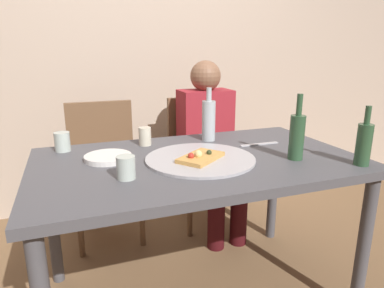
{
  "coord_description": "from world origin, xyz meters",
  "views": [
    {
      "loc": [
        -0.54,
        -1.41,
        1.24
      ],
      "look_at": [
        -0.0,
        0.07,
        0.8
      ],
      "focal_mm": 31.87,
      "sensor_mm": 36.0,
      "label": 1
    }
  ],
  "objects": [
    {
      "name": "back_wall",
      "position": [
        0.0,
        1.32,
        1.3
      ],
      "size": [
        6.0,
        0.1,
        2.6
      ],
      "primitive_type": "cube",
      "color": "#BCA893",
      "rests_on": "ground_plane"
    },
    {
      "name": "beer_bottle",
      "position": [
        0.42,
        -0.17,
        0.86
      ],
      "size": [
        0.07,
        0.07,
        0.3
      ],
      "color": "#2D5133",
      "rests_on": "dining_table"
    },
    {
      "name": "chair_left",
      "position": [
        -0.36,
        0.84,
        0.51
      ],
      "size": [
        0.44,
        0.44,
        0.9
      ],
      "rotation": [
        0.0,
        0.0,
        3.14
      ],
      "color": "brown",
      "rests_on": "ground_plane"
    },
    {
      "name": "wine_glass",
      "position": [
        -0.59,
        0.33,
        0.8
      ],
      "size": [
        0.08,
        0.08,
        0.1
      ],
      "primitive_type": "cylinder",
      "color": "#B7C6BC",
      "rests_on": "dining_table"
    },
    {
      "name": "water_bottle",
      "position": [
        0.17,
        0.28,
        0.87
      ],
      "size": [
        0.07,
        0.07,
        0.29
      ],
      "color": "#B2BCC1",
      "rests_on": "dining_table"
    },
    {
      "name": "tumbler_far",
      "position": [
        -0.18,
        0.3,
        0.8
      ],
      "size": [
        0.06,
        0.06,
        0.1
      ],
      "primitive_type": "cylinder",
      "color": "beige",
      "rests_on": "dining_table"
    },
    {
      "name": "pizza_tray",
      "position": [
        -0.0,
        -0.03,
        0.76
      ],
      "size": [
        0.5,
        0.5,
        0.01
      ],
      "primitive_type": "cylinder",
      "color": "#ADADB2",
      "rests_on": "dining_table"
    },
    {
      "name": "table_knife",
      "position": [
        0.39,
        0.1,
        0.75
      ],
      "size": [
        0.22,
        0.02,
        0.01
      ],
      "primitive_type": "cube",
      "rotation": [
        0.0,
        0.0,
        6.27
      ],
      "color": "#B7B7BC",
      "rests_on": "dining_table"
    },
    {
      "name": "dining_table",
      "position": [
        0.0,
        0.0,
        0.67
      ],
      "size": [
        1.48,
        0.87,
        0.75
      ],
      "color": "#4C4C51",
      "rests_on": "ground_plane"
    },
    {
      "name": "tumbler_near",
      "position": [
        -0.36,
        -0.15,
        0.8
      ],
      "size": [
        0.07,
        0.07,
        0.09
      ],
      "primitive_type": "cylinder",
      "color": "#B7C6BC",
      "rests_on": "dining_table"
    },
    {
      "name": "pizza_slice_last",
      "position": [
        -0.01,
        -0.06,
        0.78
      ],
      "size": [
        0.25,
        0.24,
        0.05
      ],
      "color": "tan",
      "rests_on": "pizza_tray"
    },
    {
      "name": "guest_in_sweater",
      "position": [
        0.35,
        0.68,
        0.64
      ],
      "size": [
        0.36,
        0.56,
        1.17
      ],
      "rotation": [
        0.0,
        0.0,
        3.14
      ],
      "color": "maroon",
      "rests_on": "ground_plane"
    },
    {
      "name": "plate_stack",
      "position": [
        -0.4,
        0.12,
        0.76
      ],
      "size": [
        0.21,
        0.21,
        0.02
      ],
      "primitive_type": "cylinder",
      "color": "white",
      "rests_on": "dining_table"
    },
    {
      "name": "wine_bottle",
      "position": [
        0.64,
        -0.34,
        0.85
      ],
      "size": [
        0.06,
        0.06,
        0.26
      ],
      "color": "#2D5133",
      "rests_on": "dining_table"
    },
    {
      "name": "chair_right",
      "position": [
        0.35,
        0.84,
        0.51
      ],
      "size": [
        0.44,
        0.44,
        0.9
      ],
      "rotation": [
        0.0,
        0.0,
        3.14
      ],
      "color": "brown",
      "rests_on": "ground_plane"
    }
  ]
}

